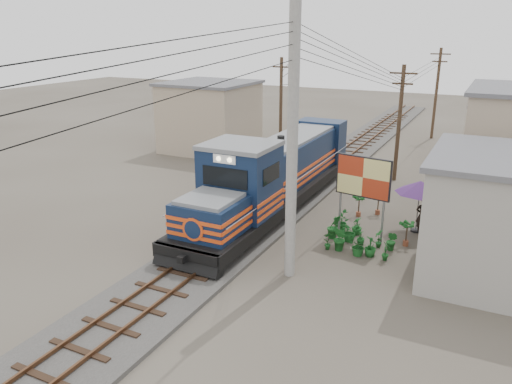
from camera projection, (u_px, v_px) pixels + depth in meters
The scene contains 14 objects.
ground at pixel (217, 252), 21.04m from camera, with size 120.00×120.00×0.00m, color #473F35.
ballast at pixel (303, 186), 29.53m from camera, with size 3.60×70.00×0.16m, color #595651.
track at pixel (303, 183), 29.48m from camera, with size 1.15×70.00×0.12m.
locomotive at pixel (276, 176), 25.55m from camera, with size 3.07×16.72×4.14m.
utility_pole_main at pixel (292, 147), 17.58m from camera, with size 0.40×0.40×10.00m.
wooden_pole_mid at pixel (399, 121), 29.92m from camera, with size 1.60×0.24×7.00m.
wooden_pole_far at pixel (436, 92), 41.63m from camera, with size 1.60×0.24×7.50m.
wooden_pole_left at pixel (281, 103), 37.33m from camera, with size 1.60×0.24×7.00m.
power_lines at pixel (294, 57), 25.97m from camera, with size 9.65×19.00×3.30m.
shophouse_left at pixel (210, 116), 38.07m from camera, with size 6.30×6.30×5.20m.
billboard at pixel (363, 179), 21.38m from camera, with size 2.46×0.54×3.83m.
market_umbrella at pixel (420, 187), 22.51m from camera, with size 2.51×2.51×2.46m.
vendor at pixel (423, 215), 22.77m from camera, with size 0.62×0.41×1.71m, color black.
plant_nursery at pixel (352, 234), 21.72m from camera, with size 3.46×3.34×1.12m.
Camera 1 is at (9.98, -16.48, 8.99)m, focal length 35.00 mm.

